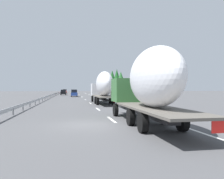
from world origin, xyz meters
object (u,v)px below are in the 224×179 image
at_px(car_white_van, 74,92).
at_px(car_blue_sedan, 74,93).
at_px(car_black_suv, 63,92).
at_px(truck_trailing, 147,83).
at_px(truck_lead, 103,86).
at_px(road_sign, 104,88).
at_px(car_red_compact, 65,91).

bearing_deg(car_white_van, car_blue_sedan, 179.31).
bearing_deg(car_black_suv, truck_trailing, -173.76).
distance_m(truck_lead, road_sign, 21.05).
distance_m(truck_lead, car_white_van, 56.25).
bearing_deg(truck_lead, car_red_compact, 6.00).
relative_size(truck_trailing, car_black_suv, 3.06).
xyz_separation_m(car_blue_sedan, road_sign, (-8.59, -6.94, 1.37)).
distance_m(car_white_van, car_black_suv, 10.50).
bearing_deg(car_blue_sedan, car_red_compact, 4.97).
distance_m(truck_lead, car_blue_sedan, 29.71).
bearing_deg(truck_lead, car_blue_sedan, 7.43).
height_order(truck_trailing, car_black_suv, truck_trailing).
bearing_deg(car_blue_sedan, road_sign, -141.09).
bearing_deg(road_sign, car_white_van, 10.61).
bearing_deg(car_blue_sedan, truck_trailing, -175.55).
relative_size(car_white_van, car_black_suv, 0.96).
relative_size(truck_trailing, car_white_van, 3.18).
bearing_deg(road_sign, truck_trailing, 175.64).
relative_size(car_black_suv, road_sign, 1.28).
height_order(car_red_compact, road_sign, road_sign).
xyz_separation_m(truck_lead, car_blue_sedan, (29.41, 3.84, -1.67)).
bearing_deg(car_black_suv, car_white_van, -20.74).
distance_m(car_white_van, car_red_compact, 14.82).
xyz_separation_m(truck_trailing, car_blue_sedan, (49.26, 3.84, -1.64)).
bearing_deg(car_red_compact, car_white_van, -164.79).
bearing_deg(car_white_van, car_red_compact, 15.21).
bearing_deg(car_black_suv, car_blue_sedan, -168.62).
relative_size(car_blue_sedan, road_sign, 1.33).
bearing_deg(car_blue_sedan, car_black_suv, 11.38).
bearing_deg(road_sign, car_blue_sedan, 38.91).
bearing_deg(truck_trailing, car_black_suv, 6.24).
bearing_deg(truck_lead, truck_trailing, -180.00).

